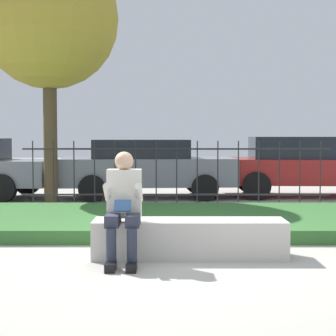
# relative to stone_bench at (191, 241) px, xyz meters

# --- Properties ---
(ground_plane) EXTENTS (60.00, 60.00, 0.00)m
(ground_plane) POSITION_rel_stone_bench_xyz_m (-0.08, 0.00, -0.19)
(ground_plane) COLOR #A8A399
(stone_bench) EXTENTS (2.24, 0.53, 0.44)m
(stone_bench) POSITION_rel_stone_bench_xyz_m (0.00, 0.00, 0.00)
(stone_bench) COLOR beige
(stone_bench) RESTS_ON ground_plane
(person_seated_reader) EXTENTS (0.42, 0.73, 1.24)m
(person_seated_reader) POSITION_rel_stone_bench_xyz_m (-0.74, -0.30, 0.48)
(person_seated_reader) COLOR black
(person_seated_reader) RESTS_ON ground_plane
(grass_berm) EXTENTS (8.05, 3.10, 0.19)m
(grass_berm) POSITION_rel_stone_bench_xyz_m (-0.08, 2.25, -0.10)
(grass_berm) COLOR #33662D
(grass_berm) RESTS_ON ground_plane
(iron_fence) EXTENTS (6.05, 0.03, 1.32)m
(iron_fence) POSITION_rel_stone_bench_xyz_m (-0.08, 4.50, 0.49)
(iron_fence) COLOR #232326
(iron_fence) RESTS_ON ground_plane
(car_parked_center) EXTENTS (4.04, 2.12, 1.33)m
(car_parked_center) POSITION_rel_stone_bench_xyz_m (-0.75, 6.44, 0.52)
(car_parked_center) COLOR slate
(car_parked_center) RESTS_ON ground_plane
(car_parked_right) EXTENTS (4.51, 2.07, 1.40)m
(car_parked_right) POSITION_rel_stone_bench_xyz_m (3.07, 6.67, 0.55)
(car_parked_right) COLOR maroon
(car_parked_right) RESTS_ON ground_plane
(tree_behind_fence) EXTENTS (2.87, 2.87, 5.26)m
(tree_behind_fence) POSITION_rel_stone_bench_xyz_m (-2.71, 5.23, 3.60)
(tree_behind_fence) COLOR #4C3D28
(tree_behind_fence) RESTS_ON ground_plane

